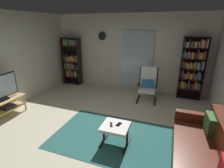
{
  "coord_description": "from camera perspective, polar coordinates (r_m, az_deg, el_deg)",
  "views": [
    {
      "loc": [
        1.48,
        -2.88,
        2.23
      ],
      "look_at": [
        0.07,
        1.0,
        0.78
      ],
      "focal_mm": 27.12,
      "sensor_mm": 36.0,
      "label": 1
    }
  ],
  "objects": [
    {
      "name": "ground_plane",
      "position": [
        3.94,
        -6.14,
        -15.3
      ],
      "size": [
        7.02,
        7.02,
        0.0
      ],
      "primitive_type": "plane",
      "color": "beige"
    },
    {
      "name": "lounge_armchair",
      "position": [
        5.29,
        11.95,
        0.24
      ],
      "size": [
        0.59,
        0.68,
        1.02
      ],
      "color": "black",
      "rests_on": "ground"
    },
    {
      "name": "wall_clock",
      "position": [
        6.22,
        -3.36,
        15.83
      ],
      "size": [
        0.29,
        0.03,
        0.29
      ],
      "color": "silver"
    },
    {
      "name": "tv_stand",
      "position": [
        5.03,
        -32.76,
        -6.35
      ],
      "size": [
        0.44,
        1.11,
        0.47
      ],
      "color": "tan",
      "rests_on": "ground"
    },
    {
      "name": "wall_back",
      "position": [
        6.04,
        5.65,
        10.42
      ],
      "size": [
        5.6,
        0.06,
        2.6
      ],
      "primitive_type": "cube",
      "color": "silver",
      "rests_on": "ground"
    },
    {
      "name": "area_rug",
      "position": [
        3.73,
        0.0,
        -17.31
      ],
      "size": [
        2.44,
        1.63,
        0.01
      ],
      "primitive_type": "cube",
      "color": "#295E5A",
      "rests_on": "ground"
    },
    {
      "name": "bookshelf_near_sofa",
      "position": [
        5.72,
        25.43,
        5.3
      ],
      "size": [
        0.69,
        0.3,
        1.91
      ],
      "color": "black",
      "rests_on": "ground"
    },
    {
      "name": "tv_remote",
      "position": [
        3.33,
        -0.25,
        -13.47
      ],
      "size": [
        0.09,
        0.15,
        0.02
      ],
      "primitive_type": "cube",
      "rotation": [
        0.0,
        0.0,
        0.41
      ],
      "color": "black",
      "rests_on": "ottoman"
    },
    {
      "name": "bookshelf_near_tv",
      "position": [
        6.77,
        -13.29,
        7.55
      ],
      "size": [
        0.69,
        0.3,
        1.78
      ],
      "color": "black",
      "rests_on": "ground"
    },
    {
      "name": "glass_door_panel",
      "position": [
        5.96,
        8.32,
        7.73
      ],
      "size": [
        1.1,
        0.01,
        2.0
      ],
      "primitive_type": "cube",
      "color": "silver"
    },
    {
      "name": "ottoman",
      "position": [
        3.36,
        1.14,
        -14.79
      ],
      "size": [
        0.52,
        0.48,
        0.42
      ],
      "color": "white",
      "rests_on": "ground"
    },
    {
      "name": "leather_sofa",
      "position": [
        3.22,
        28.63,
        -20.25
      ],
      "size": [
        0.8,
        1.8,
        0.81
      ],
      "color": "#572415",
      "rests_on": "ground"
    },
    {
      "name": "cell_phone",
      "position": [
        3.35,
        2.31,
        -13.4
      ],
      "size": [
        0.1,
        0.15,
        0.01
      ],
      "primitive_type": "cube",
      "rotation": [
        0.0,
        0.0,
        -0.22
      ],
      "color": "black",
      "rests_on": "ottoman"
    }
  ]
}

